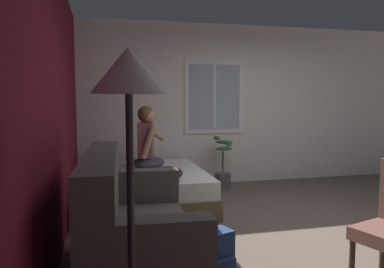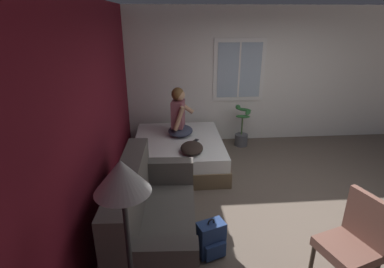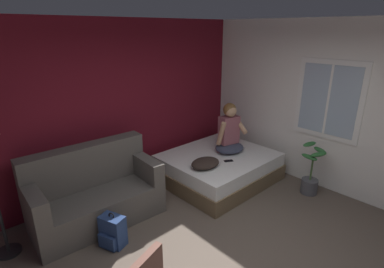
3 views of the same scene
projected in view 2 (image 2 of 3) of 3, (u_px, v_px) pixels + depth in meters
ground_plane at (302, 207)px, 4.21m from camera, size 40.00×40.00×0.00m
wall_back_accent at (92, 121)px, 3.51m from camera, size 10.10×0.16×2.70m
wall_side_with_window at (257, 76)px, 6.14m from camera, size 0.19×6.69×2.70m
bed at (179, 152)px, 5.34m from camera, size 1.82×1.57×0.48m
couch at (152, 221)px, 3.30m from camera, size 1.74×0.91×1.04m
side_chair at (354, 240)px, 2.82m from camera, size 0.58×0.58×0.98m
person_seated at (179, 116)px, 5.33m from camera, size 0.60×0.54×0.88m
backpack at (211, 239)px, 3.32m from camera, size 0.31×0.34×0.46m
throw_pillow at (192, 148)px, 4.75m from camera, size 0.51×0.40×0.14m
cell_phone at (195, 141)px, 5.19m from camera, size 0.16×0.13×0.01m
floor_lamp at (124, 199)px, 1.89m from camera, size 0.36×0.36×1.70m
potted_plant at (242, 132)px, 6.10m from camera, size 0.39×0.37×0.85m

